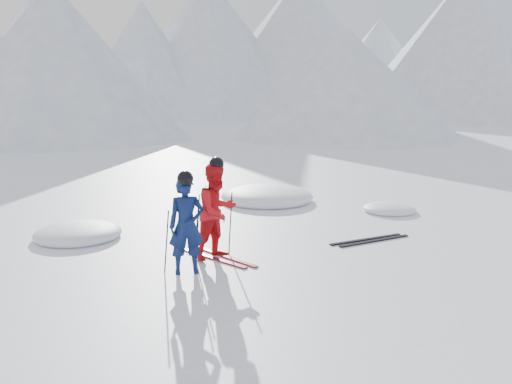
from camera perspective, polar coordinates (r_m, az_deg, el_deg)
name	(u,v)px	position (r m, az deg, el deg)	size (l,w,h in m)	color
ground	(354,245)	(10.68, 10.28, -5.56)	(160.00, 160.00, 0.00)	white
mountain_range	(178,40)	(45.48, -8.24, 15.53)	(106.15, 62.94, 15.53)	#B2BCD1
skier_blue	(186,226)	(8.86, -7.33, -3.55)	(0.58, 0.38, 1.59)	#0C1949
skier_red	(217,211)	(9.58, -4.12, -2.03)	(0.83, 0.65, 1.71)	red
pole_blue_left	(167,241)	(9.00, -9.39, -5.13)	(0.02, 0.02, 1.06)	black
pole_blue_right	(197,236)	(9.23, -6.20, -4.65)	(0.02, 0.02, 1.06)	black
pole_red_left	(197,225)	(9.79, -6.23, -3.49)	(0.02, 0.02, 1.14)	black
pole_red_right	(230,223)	(9.88, -2.71, -3.31)	(0.02, 0.02, 1.14)	black
ski_worn_left	(211,258)	(9.76, -4.72, -6.90)	(0.09, 1.70, 0.03)	black
ski_worn_right	(224,256)	(9.83, -3.38, -6.75)	(0.09, 1.70, 0.03)	black
ski_loose_a	(366,239)	(11.08, 11.50, -4.91)	(0.09, 1.70, 0.03)	black
ski_loose_b	(375,241)	(11.02, 12.37, -5.04)	(0.09, 1.70, 0.03)	black
snow_lumps	(242,209)	(13.63, -1.51, -1.78)	(8.81, 4.21, 0.55)	white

